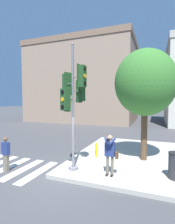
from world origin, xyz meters
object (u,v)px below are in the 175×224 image
object	(u,v)px
person_photographer	(110,151)
fire_hydrant	(96,150)
traffic_signal_pole	(74,96)
street_tree	(145,83)
pedestrian_distant	(6,153)

from	to	relation	value
person_photographer	fire_hydrant	xyz separation A→B (m)	(-1.28, 2.08, -0.61)
traffic_signal_pole	person_photographer	xyz separation A→B (m)	(1.67, -0.06, -2.27)
person_photographer	traffic_signal_pole	bearing A→B (deg)	177.93
person_photographer	street_tree	xyz separation A→B (m)	(1.15, 2.52, 2.94)
traffic_signal_pole	pedestrian_distant	distance (m)	4.06
person_photographer	street_tree	bearing A→B (deg)	65.45
pedestrian_distant	person_photographer	bearing A→B (deg)	11.04
street_tree	pedestrian_distant	bearing A→B (deg)	-149.36
traffic_signal_pole	fire_hydrant	bearing A→B (deg)	79.01
traffic_signal_pole	street_tree	size ratio (longest dim) A/B	0.98
person_photographer	pedestrian_distant	world-z (taller)	person_photographer
street_tree	traffic_signal_pole	bearing A→B (deg)	-138.89
traffic_signal_pole	fire_hydrant	distance (m)	3.54
street_tree	fire_hydrant	size ratio (longest dim) A/B	7.32
fire_hydrant	traffic_signal_pole	bearing A→B (deg)	-100.99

